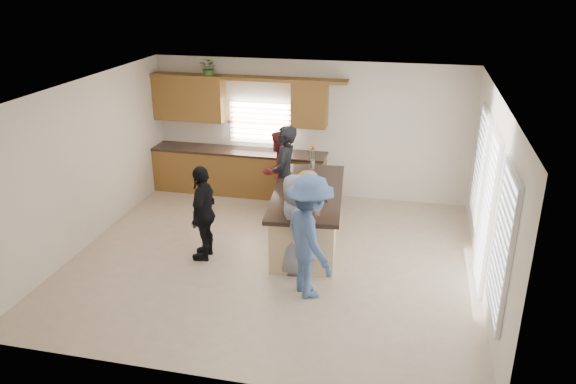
% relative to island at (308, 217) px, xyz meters
% --- Properties ---
extents(floor, '(6.50, 6.50, 0.00)m').
position_rel_island_xyz_m(floor, '(-0.43, -0.77, -0.45)').
color(floor, beige).
rests_on(floor, ground).
extents(room_shell, '(6.52, 6.02, 2.81)m').
position_rel_island_xyz_m(room_shell, '(-0.43, -0.77, 1.45)').
color(room_shell, silver).
rests_on(room_shell, ground).
extents(back_cabinetry, '(4.08, 0.66, 2.46)m').
position_rel_island_xyz_m(back_cabinetry, '(-1.90, 1.96, 0.46)').
color(back_cabinetry, brown).
rests_on(back_cabinetry, ground).
extents(right_wall_glazing, '(0.06, 4.00, 2.25)m').
position_rel_island_xyz_m(right_wall_glazing, '(2.79, -0.90, 0.89)').
color(right_wall_glazing, white).
rests_on(right_wall_glazing, ground).
extents(island, '(1.43, 2.81, 0.95)m').
position_rel_island_xyz_m(island, '(0.00, 0.00, 0.00)').
color(island, '#D1B381').
rests_on(island, ground).
extents(platter_front, '(0.46, 0.46, 0.19)m').
position_rel_island_xyz_m(platter_front, '(0.14, -0.24, 0.53)').
color(platter_front, black).
rests_on(platter_front, island).
extents(platter_mid, '(0.37, 0.37, 0.15)m').
position_rel_island_xyz_m(platter_mid, '(0.05, 0.12, 0.52)').
color(platter_mid, black).
rests_on(platter_mid, island).
extents(platter_back, '(0.39, 0.39, 0.16)m').
position_rel_island_xyz_m(platter_back, '(-0.13, 0.64, 0.52)').
color(platter_back, black).
rests_on(platter_back, island).
extents(salad_bowl, '(0.38, 0.38, 0.15)m').
position_rel_island_xyz_m(salad_bowl, '(0.07, -1.05, 0.58)').
color(salad_bowl, '#C14F23').
rests_on(salad_bowl, island).
extents(clear_cup, '(0.08, 0.08, 0.09)m').
position_rel_island_xyz_m(clear_cup, '(0.34, -1.00, 0.54)').
color(clear_cup, white).
rests_on(clear_cup, island).
extents(plate_stack, '(0.22, 0.22, 0.04)m').
position_rel_island_xyz_m(plate_stack, '(-0.15, 0.72, 0.52)').
color(plate_stack, '#AF8ECF').
rests_on(plate_stack, island).
extents(flower_vase, '(0.14, 0.14, 0.42)m').
position_rel_island_xyz_m(flower_vase, '(-0.15, 1.18, 0.73)').
color(flower_vase, silver).
rests_on(flower_vase, island).
extents(potted_plant, '(0.46, 0.44, 0.40)m').
position_rel_island_xyz_m(potted_plant, '(-2.45, 2.05, 2.15)').
color(potted_plant, '#3F762F').
rests_on(potted_plant, back_cabinetry).
extents(woman_left_back, '(0.46, 0.69, 1.88)m').
position_rel_island_xyz_m(woman_left_back, '(-0.56, 0.63, 0.49)').
color(woman_left_back, black).
rests_on(woman_left_back, ground).
extents(woman_left_mid, '(0.90, 0.96, 1.58)m').
position_rel_island_xyz_m(woman_left_mid, '(-0.85, 1.30, 0.34)').
color(woman_left_mid, maroon).
rests_on(woman_left_mid, ground).
extents(woman_left_front, '(0.43, 0.95, 1.59)m').
position_rel_island_xyz_m(woman_left_front, '(-1.53, -0.96, 0.34)').
color(woman_left_front, black).
rests_on(woman_left_front, ground).
extents(woman_right_back, '(1.23, 1.37, 1.85)m').
position_rel_island_xyz_m(woman_right_back, '(0.35, -1.69, 0.47)').
color(woman_right_back, '#3F5B8B').
rests_on(woman_right_back, ground).
extents(woman_right_front, '(0.55, 0.81, 1.61)m').
position_rel_island_xyz_m(woman_right_front, '(0.02, -1.07, 0.35)').
color(woman_right_front, slate).
rests_on(woman_right_front, ground).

